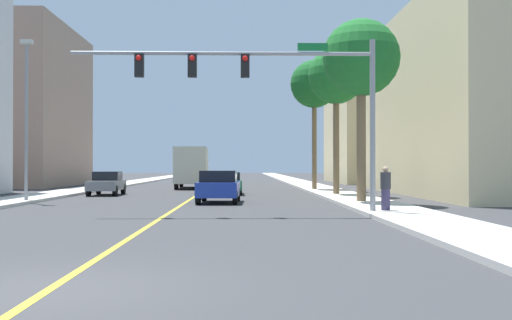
{
  "coord_description": "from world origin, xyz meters",
  "views": [
    {
      "loc": [
        2.78,
        -8.56,
        1.78
      ],
      "look_at": [
        3.47,
        22.48,
        2.08
      ],
      "focal_mm": 41.6,
      "sensor_mm": 36.0,
      "label": 1
    }
  ],
  "objects_px": {
    "street_lamp": "(26,111)",
    "palm_mid": "(336,78)",
    "palm_far": "(314,85)",
    "car_green": "(227,183)",
    "car_gray": "(107,183)",
    "car_blue": "(219,186)",
    "pedestrian": "(386,188)",
    "traffic_signal_mast": "(269,83)",
    "palm_near": "(361,60)",
    "delivery_truck": "(192,167)"
  },
  "relations": [
    {
      "from": "traffic_signal_mast",
      "to": "car_blue",
      "type": "xyz_separation_m",
      "value": [
        -2.09,
        7.01,
        -3.99
      ]
    },
    {
      "from": "delivery_truck",
      "to": "pedestrian",
      "type": "distance_m",
      "value": 26.73
    },
    {
      "from": "traffic_signal_mast",
      "to": "palm_far",
      "type": "distance_m",
      "value": 20.83
    },
    {
      "from": "palm_far",
      "to": "car_blue",
      "type": "xyz_separation_m",
      "value": [
        -6.19,
        -13.24,
        -6.68
      ]
    },
    {
      "from": "traffic_signal_mast",
      "to": "palm_near",
      "type": "xyz_separation_m",
      "value": [
        4.54,
        5.86,
        1.91
      ]
    },
    {
      "from": "traffic_signal_mast",
      "to": "palm_far",
      "type": "relative_size",
      "value": 1.21
    },
    {
      "from": "traffic_signal_mast",
      "to": "delivery_truck",
      "type": "bearing_deg",
      "value": 101.08
    },
    {
      "from": "palm_mid",
      "to": "palm_far",
      "type": "height_order",
      "value": "palm_far"
    },
    {
      "from": "car_gray",
      "to": "car_green",
      "type": "bearing_deg",
      "value": -175.35
    },
    {
      "from": "palm_mid",
      "to": "pedestrian",
      "type": "relative_size",
      "value": 5.31
    },
    {
      "from": "street_lamp",
      "to": "palm_mid",
      "type": "relative_size",
      "value": 0.9
    },
    {
      "from": "street_lamp",
      "to": "palm_far",
      "type": "distance_m",
      "value": 20.43
    },
    {
      "from": "car_gray",
      "to": "palm_far",
      "type": "bearing_deg",
      "value": -158.75
    },
    {
      "from": "car_gray",
      "to": "car_blue",
      "type": "xyz_separation_m",
      "value": [
        7.09,
        -7.63,
        0.07
      ]
    },
    {
      "from": "car_blue",
      "to": "delivery_truck",
      "type": "relative_size",
      "value": 0.51
    },
    {
      "from": "palm_near",
      "to": "delivery_truck",
      "type": "bearing_deg",
      "value": 116.06
    },
    {
      "from": "traffic_signal_mast",
      "to": "car_gray",
      "type": "distance_m",
      "value": 17.74
    },
    {
      "from": "traffic_signal_mast",
      "to": "car_green",
      "type": "height_order",
      "value": "traffic_signal_mast"
    },
    {
      "from": "car_gray",
      "to": "car_blue",
      "type": "height_order",
      "value": "car_blue"
    },
    {
      "from": "palm_near",
      "to": "car_green",
      "type": "distance_m",
      "value": 13.01
    },
    {
      "from": "street_lamp",
      "to": "palm_mid",
      "type": "distance_m",
      "value": 17.07
    },
    {
      "from": "street_lamp",
      "to": "palm_far",
      "type": "xyz_separation_m",
      "value": [
        15.41,
        13.06,
        3.06
      ]
    },
    {
      "from": "street_lamp",
      "to": "delivery_truck",
      "type": "relative_size",
      "value": 1.01
    },
    {
      "from": "palm_mid",
      "to": "car_gray",
      "type": "bearing_deg",
      "value": 173.41
    },
    {
      "from": "palm_near",
      "to": "street_lamp",
      "type": "bearing_deg",
      "value": 175.22
    },
    {
      "from": "street_lamp",
      "to": "palm_far",
      "type": "relative_size",
      "value": 0.84
    },
    {
      "from": "car_green",
      "to": "palm_near",
      "type": "bearing_deg",
      "value": -56.84
    },
    {
      "from": "car_green",
      "to": "car_blue",
      "type": "relative_size",
      "value": 1.13
    },
    {
      "from": "palm_far",
      "to": "car_green",
      "type": "relative_size",
      "value": 2.06
    },
    {
      "from": "palm_near",
      "to": "palm_far",
      "type": "xyz_separation_m",
      "value": [
        -0.44,
        14.38,
        0.78
      ]
    },
    {
      "from": "palm_near",
      "to": "car_blue",
      "type": "relative_size",
      "value": 2.16
    },
    {
      "from": "traffic_signal_mast",
      "to": "palm_near",
      "type": "bearing_deg",
      "value": 52.22
    },
    {
      "from": "pedestrian",
      "to": "traffic_signal_mast",
      "type": "bearing_deg",
      "value": 63.13
    },
    {
      "from": "street_lamp",
      "to": "car_gray",
      "type": "distance_m",
      "value": 8.58
    },
    {
      "from": "palm_near",
      "to": "palm_mid",
      "type": "bearing_deg",
      "value": 90.21
    },
    {
      "from": "pedestrian",
      "to": "delivery_truck",
      "type": "bearing_deg",
      "value": -9.14
    },
    {
      "from": "palm_mid",
      "to": "car_blue",
      "type": "bearing_deg",
      "value": -137.53
    },
    {
      "from": "traffic_signal_mast",
      "to": "car_gray",
      "type": "relative_size",
      "value": 2.83
    },
    {
      "from": "palm_near",
      "to": "palm_far",
      "type": "relative_size",
      "value": 0.93
    },
    {
      "from": "street_lamp",
      "to": "car_green",
      "type": "bearing_deg",
      "value": 41.27
    },
    {
      "from": "palm_far",
      "to": "pedestrian",
      "type": "xyz_separation_m",
      "value": [
        0.19,
        -20.05,
        -6.53
      ]
    },
    {
      "from": "palm_far",
      "to": "car_blue",
      "type": "relative_size",
      "value": 2.33
    },
    {
      "from": "street_lamp",
      "to": "car_green",
      "type": "xyz_separation_m",
      "value": [
        9.4,
        8.25,
        -3.7
      ]
    },
    {
      "from": "car_gray",
      "to": "pedestrian",
      "type": "xyz_separation_m",
      "value": [
        13.47,
        -14.44,
        0.22
      ]
    },
    {
      "from": "palm_mid",
      "to": "car_gray",
      "type": "distance_m",
      "value": 15.12
    },
    {
      "from": "palm_near",
      "to": "car_blue",
      "type": "distance_m",
      "value": 8.95
    },
    {
      "from": "palm_near",
      "to": "palm_far",
      "type": "height_order",
      "value": "palm_far"
    },
    {
      "from": "street_lamp",
      "to": "pedestrian",
      "type": "height_order",
      "value": "street_lamp"
    },
    {
      "from": "car_blue",
      "to": "car_green",
      "type": "bearing_deg",
      "value": 90.84
    },
    {
      "from": "palm_near",
      "to": "pedestrian",
      "type": "bearing_deg",
      "value": -92.5
    }
  ]
}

